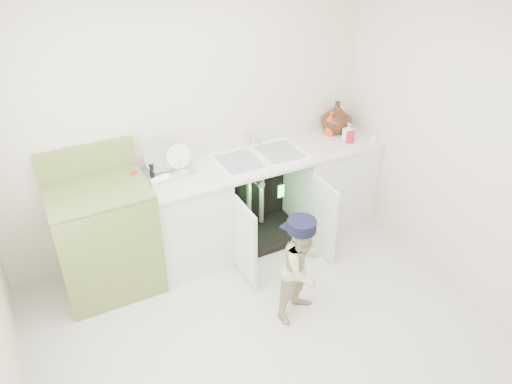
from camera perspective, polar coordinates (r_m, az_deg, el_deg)
ground at (r=4.08m, az=1.39°, el=-16.29°), size 3.50×3.50×0.00m
room_shell at (r=3.26m, az=1.67°, el=-1.49°), size 6.00×5.50×1.26m
counter_run at (r=4.80m, az=0.66°, el=-0.40°), size 2.44×1.02×1.22m
avocado_stove at (r=4.39m, az=-16.81°, el=-4.96°), size 0.79×0.65×1.23m
repair_worker at (r=3.98m, az=5.36°, el=-8.56°), size 0.54×0.97×0.92m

